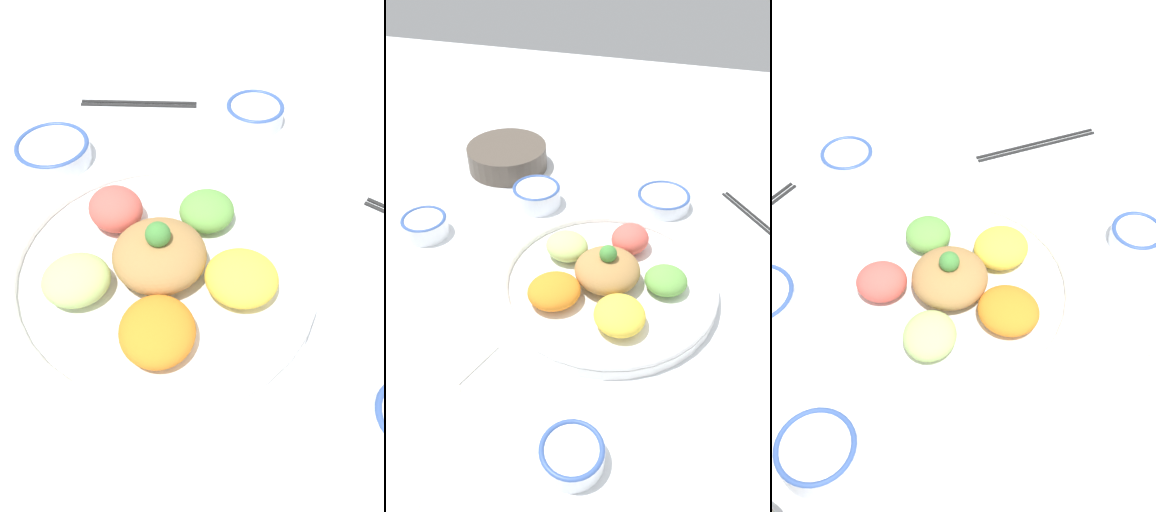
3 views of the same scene
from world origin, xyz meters
The scene contains 9 objects.
ground_plane centered at (0.00, 0.00, 0.00)m, with size 2.40×2.40×0.00m, color white.
salad_platter centered at (-0.03, -0.03, 0.02)m, with size 0.39×0.39×0.10m.
sauce_bowl_red centered at (-0.25, -0.24, 0.03)m, with size 0.10×0.10×0.05m.
rice_bowl_blue centered at (0.30, 0.00, 0.02)m, with size 0.09×0.09×0.03m.
rice_bowl_plain centered at (-0.31, 0.03, 0.02)m, with size 0.11×0.11×0.03m.
sauce_bowl_far centered at (-0.09, -0.42, 0.02)m, with size 0.09×0.09×0.04m.
side_serving_bowl centered at (-0.38, -0.35, 0.03)m, with size 0.19×0.19×0.06m.
chopsticks_pair_near centered at (-0.32, 0.23, 0.00)m, with size 0.17×0.14×0.01m.
serving_spoon_main centered at (0.22, -0.20, 0.00)m, with size 0.13×0.07×0.01m.
Camera 2 is at (0.61, 0.09, 0.64)m, focal length 35.00 mm.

